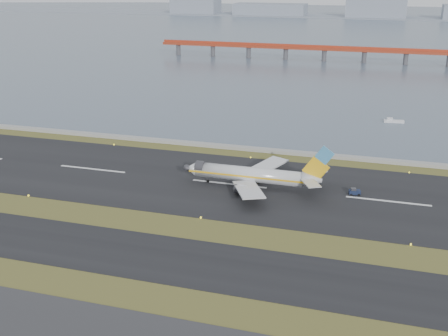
% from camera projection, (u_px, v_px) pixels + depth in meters
% --- Properties ---
extents(ground, '(1000.00, 1000.00, 0.00)m').
position_uv_depth(ground, '(189.00, 233.00, 119.16)').
color(ground, '#3F4B1A').
rests_on(ground, ground).
extents(taxiway_strip, '(1000.00, 18.00, 0.10)m').
position_uv_depth(taxiway_strip, '(168.00, 259.00, 108.31)').
color(taxiway_strip, black).
rests_on(taxiway_strip, ground).
extents(runway_strip, '(1000.00, 45.00, 0.10)m').
position_uv_depth(runway_strip, '(229.00, 184.00, 146.21)').
color(runway_strip, black).
rests_on(runway_strip, ground).
extents(seawall, '(1000.00, 2.50, 1.00)m').
position_uv_depth(seawall, '(257.00, 149.00, 173.14)').
color(seawall, gray).
rests_on(seawall, ground).
extents(bay_water, '(1400.00, 800.00, 1.30)m').
position_uv_depth(bay_water, '(357.00, 29.00, 534.28)').
color(bay_water, '#4A586A').
rests_on(bay_water, ground).
extents(red_pier, '(260.00, 5.00, 10.20)m').
position_uv_depth(red_pier, '(365.00, 51.00, 336.85)').
color(red_pier, '#A3341C').
rests_on(red_pier, ground).
extents(far_shoreline, '(1400.00, 80.00, 60.50)m').
position_uv_depth(far_shoreline, '(379.00, 12.00, 672.92)').
color(far_shoreline, gray).
rests_on(far_shoreline, ground).
extents(airliner, '(38.52, 32.89, 12.80)m').
position_uv_depth(airliner, '(254.00, 175.00, 142.77)').
color(airliner, silver).
rests_on(airliner, ground).
extents(pushback_tug, '(3.04, 2.19, 1.76)m').
position_uv_depth(pushback_tug, '(354.00, 192.00, 138.96)').
color(pushback_tug, '#141D38').
rests_on(pushback_tug, ground).
extents(workboat_near, '(7.35, 2.96, 1.74)m').
position_uv_depth(workboat_near, '(393.00, 121.00, 205.68)').
color(workboat_near, silver).
rests_on(workboat_near, ground).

